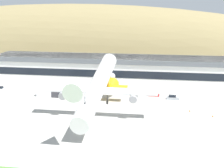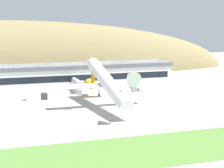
% 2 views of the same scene
% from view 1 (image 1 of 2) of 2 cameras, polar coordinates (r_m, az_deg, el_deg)
% --- Properties ---
extents(ground_plane, '(417.98, 417.98, 0.00)m').
position_cam_1_polar(ground_plane, '(107.80, -7.47, -5.74)').
color(ground_plane, '#ADAAA3').
extents(hill_backdrop, '(302.32, 50.26, 63.61)m').
position_cam_1_polar(hill_backdrop, '(215.48, -6.23, 3.60)').
color(hill_backdrop, olive).
rests_on(hill_backdrop, ground_plane).
extents(terminal_building, '(102.58, 17.89, 10.69)m').
position_cam_1_polar(terminal_building, '(157.93, 0.33, 2.56)').
color(terminal_building, white).
rests_on(terminal_building, ground_plane).
extents(jetway_0, '(3.38, 14.55, 5.43)m').
position_cam_1_polar(jetway_0, '(142.32, -0.53, 0.58)').
color(jetway_0, silver).
rests_on(jetway_0, ground_plane).
extents(cargo_airplane, '(34.67, 53.06, 16.31)m').
position_cam_1_polar(cargo_airplane, '(107.92, -2.20, -0.57)').
color(cargo_airplane, white).
extents(service_car_0, '(4.51, 2.01, 1.46)m').
position_cam_1_polar(service_car_0, '(132.09, 9.26, -2.06)').
color(service_car_0, '#999EA3').
rests_on(service_car_0, ground_plane).
extents(service_car_1, '(4.21, 1.96, 1.52)m').
position_cam_1_polar(service_car_1, '(135.52, 6.31, -1.58)').
color(service_car_1, '#B21E1E').
rests_on(service_car_1, ground_plane).
extents(service_car_3, '(4.23, 1.80, 1.65)m').
position_cam_1_polar(service_car_3, '(148.88, -16.65, -0.73)').
color(service_car_3, silver).
rests_on(service_car_3, ground_plane).
extents(fuel_truck, '(8.40, 2.78, 3.09)m').
position_cam_1_polar(fuel_truck, '(135.81, -9.71, -1.29)').
color(fuel_truck, '#333338').
rests_on(fuel_truck, ground_plane).
extents(traffic_cone_0, '(0.52, 0.52, 0.58)m').
position_cam_1_polar(traffic_cone_0, '(118.95, 11.74, -3.99)').
color(traffic_cone_0, orange).
rests_on(traffic_cone_0, ground_plane).
extents(traffic_cone_1, '(0.52, 0.52, 0.58)m').
position_cam_1_polar(traffic_cone_1, '(115.13, 15.10, -4.73)').
color(traffic_cone_1, orange).
rests_on(traffic_cone_1, ground_plane).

